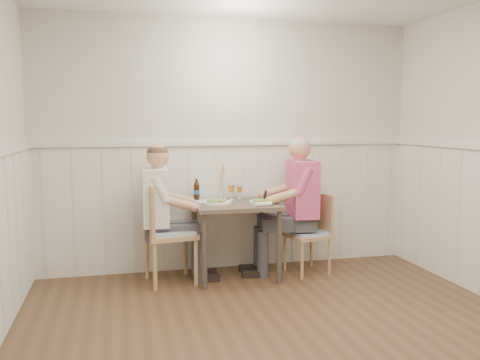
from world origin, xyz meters
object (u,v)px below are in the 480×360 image
at_px(man_in_pink, 298,215).
at_px(diner_cream, 160,224).
at_px(dining_table, 235,214).
at_px(beer_bottle, 197,191).
at_px(grass_vase, 221,182).
at_px(chair_right, 311,230).
at_px(chair_left, 164,229).

bearing_deg(man_in_pink, diner_cream, 179.08).
xyz_separation_m(dining_table, man_in_pink, (0.66, 0.01, -0.05)).
bearing_deg(dining_table, beer_bottle, 142.43).
bearing_deg(grass_vase, beer_bottle, -169.96).
bearing_deg(chair_right, grass_vase, 159.64).
xyz_separation_m(man_in_pink, diner_cream, (-1.39, 0.02, -0.03)).
distance_m(man_in_pink, beer_bottle, 1.06).
xyz_separation_m(dining_table, beer_bottle, (-0.34, 0.26, 0.21)).
distance_m(beer_bottle, grass_vase, 0.28).
height_order(chair_left, man_in_pink, man_in_pink).
height_order(dining_table, chair_left, chair_left).
relative_size(dining_table, man_in_pink, 0.58).
xyz_separation_m(chair_right, diner_cream, (-1.53, 0.05, 0.13)).
xyz_separation_m(chair_right, beer_bottle, (-1.14, 0.28, 0.41)).
xyz_separation_m(beer_bottle, grass_vase, (0.26, 0.05, 0.08)).
xyz_separation_m(dining_table, diner_cream, (-0.73, 0.03, -0.07)).
height_order(man_in_pink, diner_cream, man_in_pink).
height_order(dining_table, diner_cream, diner_cream).
bearing_deg(chair_right, beer_bottle, 166.21).
bearing_deg(diner_cream, dining_table, -2.66).
bearing_deg(grass_vase, diner_cream, -157.08).
distance_m(chair_right, diner_cream, 1.54).
distance_m(chair_right, beer_bottle, 1.24).
height_order(chair_right, man_in_pink, man_in_pink).
bearing_deg(beer_bottle, man_in_pink, -14.14).
relative_size(chair_left, grass_vase, 2.47).
distance_m(man_in_pink, diner_cream, 1.39).
xyz_separation_m(chair_right, man_in_pink, (-0.14, 0.03, 0.16)).
bearing_deg(diner_cream, chair_right, -1.89).
bearing_deg(grass_vase, chair_right, -20.36).
height_order(chair_right, grass_vase, grass_vase).
bearing_deg(beer_bottle, dining_table, -37.57).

